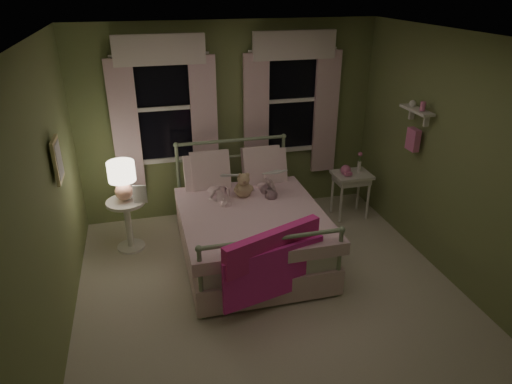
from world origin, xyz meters
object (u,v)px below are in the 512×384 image
object	(u,v)px
bed	(249,227)
table_lamp	(122,177)
child_left	(217,169)
nightstand_right	(351,180)
teddy_bear	(243,187)
child_right	(263,169)
nightstand_left	(128,218)

from	to	relation	value
bed	table_lamp	xyz separation A→B (m)	(-1.39, 0.52, 0.57)
child_left	nightstand_right	bearing A→B (deg)	-177.31
child_left	teddy_bear	bearing A→B (deg)	146.93
child_left	child_right	distance (m)	0.56
teddy_bear	table_lamp	bearing A→B (deg)	169.40
child_left	child_right	world-z (taller)	child_left
child_left	nightstand_right	xyz separation A→B (m)	(1.88, 0.21, -0.44)
child_left	nightstand_right	world-z (taller)	child_left
table_lamp	nightstand_right	xyz separation A→B (m)	(2.99, 0.11, -0.40)
bed	teddy_bear	world-z (taller)	bed
child_left	teddy_bear	world-z (taller)	child_left
teddy_bear	nightstand_left	xyz separation A→B (m)	(-1.39, 0.26, -0.37)
child_left	nightstand_left	size ratio (longest dim) A/B	1.28
nightstand_left	nightstand_right	distance (m)	2.99
teddy_bear	table_lamp	distance (m)	1.42
child_right	nightstand_left	world-z (taller)	child_right
child_left	nightstand_left	bearing A→B (deg)	-8.79
nightstand_right	child_right	bearing A→B (deg)	-171.12
nightstand_right	bed	bearing A→B (deg)	-158.58
bed	child_right	world-z (taller)	child_right
child_right	bed	bearing A→B (deg)	53.60
nightstand_right	table_lamp	bearing A→B (deg)	-177.98
nightstand_left	nightstand_right	size ratio (longest dim) A/B	1.02
teddy_bear	nightstand_right	size ratio (longest dim) A/B	0.51
bed	child_left	world-z (taller)	child_left
child_right	nightstand_left	size ratio (longest dim) A/B	1.10
table_lamp	nightstand_left	bearing A→B (deg)	-90.00
nightstand_left	table_lamp	xyz separation A→B (m)	(0.00, 0.00, 0.54)
bed	child_left	bearing A→B (deg)	123.60
nightstand_left	teddy_bear	bearing A→B (deg)	-10.60
teddy_bear	nightstand_left	size ratio (longest dim) A/B	0.50
nightstand_left	child_right	bearing A→B (deg)	-3.47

